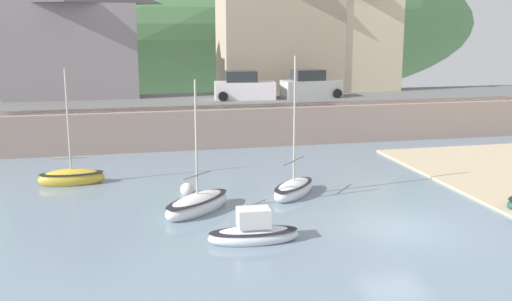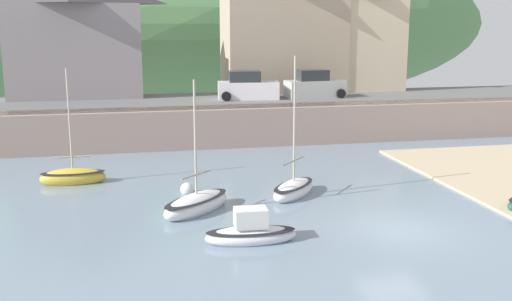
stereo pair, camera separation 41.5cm
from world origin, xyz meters
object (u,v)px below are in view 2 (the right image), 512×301
object	(u,v)px
waterfront_building_centre	(283,20)
waterfront_building_right	(358,30)
waterfront_building_left	(75,31)
sailboat_blue_trim	(251,233)
parked_car_near_slipway	(247,87)
dinghy_open_wooden	(73,177)
parked_car_by_wall	(314,86)
mooring_buoy	(187,189)
sailboat_tall_mast	(197,204)
sailboat_nearest_shore	(293,189)

from	to	relation	value
waterfront_building_centre	waterfront_building_right	size ratio (longest dim) A/B	1.16
waterfront_building_right	waterfront_building_left	bearing A→B (deg)	180.00
sailboat_blue_trim	parked_car_near_slipway	world-z (taller)	parked_car_near_slipway
dinghy_open_wooden	parked_car_by_wall	bearing A→B (deg)	34.99
parked_car_by_wall	mooring_buoy	world-z (taller)	parked_car_by_wall
waterfront_building_right	sailboat_tall_mast	world-z (taller)	waterfront_building_right
sailboat_tall_mast	sailboat_nearest_shore	distance (m)	4.71
waterfront_building_right	parked_car_near_slipway	bearing A→B (deg)	-155.01
sailboat_tall_mast	mooring_buoy	distance (m)	2.81
sailboat_nearest_shore	sailboat_blue_trim	world-z (taller)	sailboat_nearest_shore
waterfront_building_centre	dinghy_open_wooden	world-z (taller)	waterfront_building_centre
waterfront_building_left	waterfront_building_right	bearing A→B (deg)	0.00
waterfront_building_right	dinghy_open_wooden	size ratio (longest dim) A/B	1.59
waterfront_building_right	sailboat_tall_mast	size ratio (longest dim) A/B	1.62
parked_car_by_wall	mooring_buoy	xyz separation A→B (m)	(-10.37, -14.20, -3.02)
waterfront_building_left	parked_car_by_wall	size ratio (longest dim) A/B	2.19
waterfront_building_right	sailboat_blue_trim	xyz separation A→B (m)	(-13.67, -25.40, -6.67)
waterfront_building_centre	sailboat_nearest_shore	world-z (taller)	waterfront_building_centre
waterfront_building_left	parked_car_near_slipway	world-z (taller)	waterfront_building_left
sailboat_tall_mast	sailboat_nearest_shore	world-z (taller)	sailboat_nearest_shore
waterfront_building_left	sailboat_tall_mast	size ratio (longest dim) A/B	1.66
parked_car_near_slipway	waterfront_building_left	bearing A→B (deg)	164.55
waterfront_building_right	sailboat_blue_trim	size ratio (longest dim) A/B	2.76
sailboat_tall_mast	parked_car_by_wall	bearing A→B (deg)	15.01
waterfront_building_centre	sailboat_tall_mast	world-z (taller)	waterfront_building_centre
dinghy_open_wooden	parked_car_by_wall	world-z (taller)	dinghy_open_wooden
dinghy_open_wooden	sailboat_nearest_shore	bearing A→B (deg)	-24.60
parked_car_near_slipway	parked_car_by_wall	world-z (taller)	same
waterfront_building_left	sailboat_tall_mast	distance (m)	23.29
sailboat_tall_mast	parked_car_by_wall	world-z (taller)	sailboat_tall_mast
sailboat_nearest_shore	dinghy_open_wooden	bearing A→B (deg)	107.72
waterfront_building_left	mooring_buoy	distance (m)	20.74
waterfront_building_right	mooring_buoy	world-z (taller)	waterfront_building_right
sailboat_blue_trim	mooring_buoy	xyz separation A→B (m)	(-1.58, 6.70, -0.15)
sailboat_nearest_shore	sailboat_blue_trim	distance (m)	6.11
waterfront_building_left	dinghy_open_wooden	xyz separation A→B (m)	(0.71, -15.84, -6.62)
waterfront_building_centre	sailboat_blue_trim	distance (m)	27.55
waterfront_building_right	parked_car_by_wall	distance (m)	7.65
sailboat_blue_trim	dinghy_open_wooden	xyz separation A→B (m)	(-6.76, 9.56, -0.01)
waterfront_building_left	sailboat_blue_trim	distance (m)	27.28
sailboat_blue_trim	dinghy_open_wooden	bearing A→B (deg)	127.56
dinghy_open_wooden	mooring_buoy	distance (m)	5.92
dinghy_open_wooden	parked_car_by_wall	distance (m)	19.46
parked_car_by_wall	mooring_buoy	distance (m)	17.84
waterfront_building_left	sailboat_nearest_shore	world-z (taller)	waterfront_building_left
sailboat_tall_mast	sailboat_blue_trim	size ratio (longest dim) A/B	1.71
sailboat_tall_mast	sailboat_nearest_shore	xyz separation A→B (m)	(4.49, 1.42, -0.01)
waterfront_building_centre	sailboat_tall_mast	bearing A→B (deg)	-113.05
sailboat_tall_mast	dinghy_open_wooden	distance (m)	7.76
sailboat_tall_mast	dinghy_open_wooden	size ratio (longest dim) A/B	0.98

